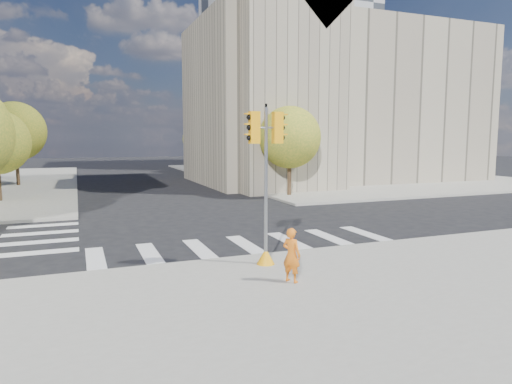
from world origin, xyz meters
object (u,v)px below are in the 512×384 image
lamp_far (219,132)px  traffic_signal (266,197)px  photographer (291,255)px  lamp_near (273,130)px

lamp_far → traffic_signal: lamp_far is taller
traffic_signal → photographer: 2.30m
lamp_near → lamp_far: size_ratio=1.00×
lamp_near → lamp_far: same height
lamp_far → photographer: size_ratio=5.44×
lamp_near → traffic_signal: lamp_near is taller
lamp_near → lamp_far: 14.00m
lamp_near → traffic_signal: (-8.62, -19.25, -2.33)m
lamp_far → photographer: (-8.64, -35.11, -3.68)m
lamp_near → photographer: size_ratio=5.44×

